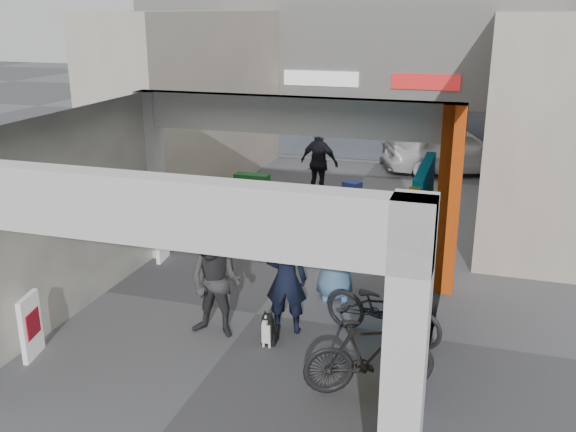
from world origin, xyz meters
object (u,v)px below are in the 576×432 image
(cafe_set, at_px, (263,215))
(bicycle_rear, at_px, (370,356))
(man_elderly, at_px, (335,252))
(border_collie, at_px, (269,331))
(bicycle_front, at_px, (383,308))
(man_back_turned, at_px, (215,283))
(man_crates, at_px, (319,163))
(produce_stand, at_px, (250,192))
(white_van, at_px, (455,150))
(man_with_dog, at_px, (286,279))

(cafe_set, xyz_separation_m, bicycle_rear, (3.72, -6.11, 0.21))
(man_elderly, distance_m, bicycle_rear, 3.05)
(border_collie, bearing_deg, bicycle_front, 20.34)
(man_back_turned, height_order, man_elderly, man_back_turned)
(man_crates, relative_size, bicycle_front, 1.01)
(produce_stand, relative_size, man_elderly, 0.64)
(border_collie, bearing_deg, produce_stand, 109.45)
(bicycle_rear, bearing_deg, produce_stand, 7.45)
(man_back_turned, relative_size, man_crates, 0.91)
(border_collie, distance_m, white_van, 12.48)
(produce_stand, xyz_separation_m, man_elderly, (3.63, -5.26, 0.60))
(produce_stand, relative_size, man_back_turned, 0.63)
(produce_stand, bearing_deg, white_van, 38.66)
(border_collie, bearing_deg, bicycle_rear, -28.53)
(cafe_set, bearing_deg, man_crates, 78.34)
(cafe_set, distance_m, border_collie, 5.64)
(cafe_set, distance_m, bicycle_front, 5.83)
(white_van, bearing_deg, man_with_dog, 150.25)
(man_crates, bearing_deg, bicycle_front, 129.75)
(cafe_set, relative_size, man_with_dog, 0.87)
(man_elderly, bearing_deg, man_back_turned, -144.10)
(man_with_dog, height_order, bicycle_rear, man_with_dog)
(cafe_set, height_order, border_collie, cafe_set)
(man_elderly, distance_m, white_van, 10.42)
(cafe_set, relative_size, border_collie, 2.70)
(man_elderly, bearing_deg, white_van, 65.61)
(man_elderly, distance_m, man_crates, 6.57)
(man_with_dog, relative_size, white_van, 0.41)
(produce_stand, bearing_deg, man_with_dog, -70.84)
(bicycle_rear, relative_size, white_van, 0.41)
(white_van, bearing_deg, man_elderly, 151.45)
(man_with_dog, height_order, white_van, man_with_dog)
(man_with_dog, xyz_separation_m, bicycle_rear, (1.62, -1.34, -0.37))
(man_crates, bearing_deg, man_elderly, 125.07)
(man_back_turned, xyz_separation_m, man_crates, (-0.45, 8.20, 0.09))
(cafe_set, distance_m, man_with_dog, 5.24)
(border_collie, height_order, bicycle_front, bicycle_front)
(produce_stand, bearing_deg, man_elderly, -61.42)
(man_elderly, relative_size, bicycle_rear, 0.98)
(man_with_dog, height_order, bicycle_front, man_with_dog)
(man_crates, xyz_separation_m, white_van, (3.44, 4.04, -0.24))
(bicycle_front, bearing_deg, man_crates, 37.11)
(man_elderly, xyz_separation_m, man_crates, (-1.95, 6.28, 0.10))
(cafe_set, bearing_deg, produce_stand, 118.52)
(man_with_dog, relative_size, bicycle_rear, 1.01)
(man_crates, relative_size, white_van, 0.45)
(cafe_set, bearing_deg, bicycle_rear, -58.68)
(man_with_dog, distance_m, white_van, 11.94)
(bicycle_rear, bearing_deg, white_van, -24.67)
(border_collie, height_order, man_back_turned, man_back_turned)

